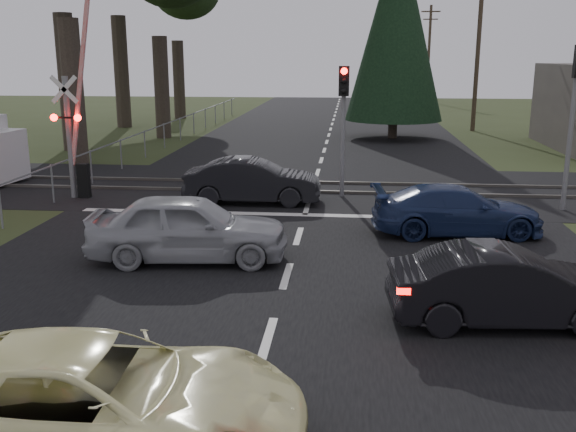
# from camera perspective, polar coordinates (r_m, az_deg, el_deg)

# --- Properties ---
(ground) EXTENTS (120.00, 120.00, 0.00)m
(ground) POSITION_cam_1_polar(r_m,az_deg,el_deg) (10.50, -1.80, -10.82)
(ground) COLOR #2F391A
(ground) RESTS_ON ground
(road) EXTENTS (14.00, 100.00, 0.01)m
(road) POSITION_cam_1_polar(r_m,az_deg,el_deg) (19.97, 1.88, 1.33)
(road) COLOR black
(road) RESTS_ON ground
(rail_corridor) EXTENTS (120.00, 8.00, 0.01)m
(rail_corridor) POSITION_cam_1_polar(r_m,az_deg,el_deg) (21.92, 2.23, 2.49)
(rail_corridor) COLOR black
(rail_corridor) RESTS_ON ground
(stop_line) EXTENTS (13.00, 0.35, 0.00)m
(stop_line) POSITION_cam_1_polar(r_m,az_deg,el_deg) (18.22, 1.51, 0.11)
(stop_line) COLOR silver
(stop_line) RESTS_ON ground
(rail_near) EXTENTS (120.00, 0.12, 0.10)m
(rail_near) POSITION_cam_1_polar(r_m,az_deg,el_deg) (21.13, 2.10, 2.17)
(rail_near) COLOR #59544C
(rail_near) RESTS_ON ground
(rail_far) EXTENTS (120.00, 0.12, 0.10)m
(rail_far) POSITION_cam_1_polar(r_m,az_deg,el_deg) (22.69, 2.35, 3.00)
(rail_far) COLOR #59544C
(rail_far) RESTS_ON ground
(crossing_signal) EXTENTS (1.62, 0.38, 6.96)m
(crossing_signal) POSITION_cam_1_polar(r_m,az_deg,el_deg) (21.16, -18.33, 6.99)
(crossing_signal) COLOR slate
(crossing_signal) RESTS_ON ground
(traffic_signal_center) EXTENTS (0.32, 0.48, 4.10)m
(traffic_signal_center) POSITION_cam_1_polar(r_m,az_deg,el_deg) (20.18, 4.95, 9.47)
(traffic_signal_center) COLOR slate
(traffic_signal_center) RESTS_ON ground
(utility_pole_mid) EXTENTS (1.80, 0.26, 9.00)m
(utility_pole_mid) POSITION_cam_1_polar(r_m,az_deg,el_deg) (40.09, 16.54, 14.00)
(utility_pole_mid) COLOR #4C3D2D
(utility_pole_mid) RESTS_ON ground
(utility_pole_far) EXTENTS (1.80, 0.26, 9.00)m
(utility_pole_far) POSITION_cam_1_polar(r_m,az_deg,el_deg) (64.84, 12.42, 14.08)
(utility_pole_far) COLOR #4C3D2D
(utility_pole_far) RESTS_ON ground
(conifer_tree) EXTENTS (5.20, 5.20, 11.00)m
(conifer_tree) POSITION_cam_1_polar(r_m,az_deg,el_deg) (35.54, 9.64, 16.47)
(conifer_tree) COLOR #473D33
(conifer_tree) RESTS_ON ground
(fence_left) EXTENTS (0.10, 36.00, 1.20)m
(fence_left) POSITION_cam_1_polar(r_m,az_deg,el_deg) (33.49, -10.18, 6.32)
(fence_left) COLOR slate
(fence_left) RESTS_ON ground
(cream_coupe) EXTENTS (4.91, 2.42, 1.34)m
(cream_coupe) POSITION_cam_1_polar(r_m,az_deg,el_deg) (7.77, -16.98, -15.46)
(cream_coupe) COLOR #FCF8B5
(cream_coupe) RESTS_ON ground
(dark_hatchback) EXTENTS (4.03, 1.67, 1.30)m
(dark_hatchback) POSITION_cam_1_polar(r_m,az_deg,el_deg) (11.41, 18.95, -5.99)
(dark_hatchback) COLOR black
(dark_hatchback) RESTS_ON ground
(silver_car) EXTENTS (4.51, 2.17, 1.49)m
(silver_car) POSITION_cam_1_polar(r_m,az_deg,el_deg) (14.24, -8.84, -1.04)
(silver_car) COLOR #989A9F
(silver_car) RESTS_ON ground
(blue_sedan) EXTENTS (4.40, 2.12, 1.24)m
(blue_sedan) POSITION_cam_1_polar(r_m,az_deg,el_deg) (16.71, 14.77, 0.49)
(blue_sedan) COLOR navy
(blue_sedan) RESTS_ON ground
(dark_car_far) EXTENTS (4.18, 1.59, 1.36)m
(dark_car_far) POSITION_cam_1_polar(r_m,az_deg,el_deg) (19.63, -3.15, 3.11)
(dark_car_far) COLOR black
(dark_car_far) RESTS_ON ground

